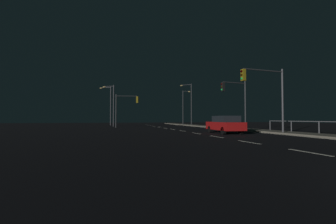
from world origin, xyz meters
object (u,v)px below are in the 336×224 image
(car, at_px, (225,124))
(traffic_light_far_right, at_px, (235,95))
(street_lamp_mid_block, at_px, (184,104))
(traffic_light_mid_left, at_px, (126,104))
(traffic_light_far_center, at_px, (265,86))
(street_lamp_across_street, at_px, (109,102))
(street_lamp_median, at_px, (190,100))
(street_lamp_corner, at_px, (112,101))

(car, xyz_separation_m, traffic_light_far_right, (3.23, 3.65, 3.04))
(traffic_light_far_right, relative_size, street_lamp_mid_block, 0.74)
(car, xyz_separation_m, traffic_light_mid_left, (-7.61, 15.63, 2.62))
(traffic_light_far_center, bearing_deg, car, 143.96)
(traffic_light_far_center, distance_m, street_lamp_across_street, 31.55)
(car, distance_m, traffic_light_far_center, 4.65)
(street_lamp_mid_block, bearing_deg, street_lamp_median, -92.98)
(car, distance_m, street_lamp_mid_block, 28.52)
(traffic_light_mid_left, relative_size, street_lamp_corner, 0.71)
(car, distance_m, street_lamp_median, 24.68)
(street_lamp_across_street, bearing_deg, street_lamp_median, -11.30)
(street_lamp_corner, distance_m, street_lamp_mid_block, 16.57)
(traffic_light_far_right, relative_size, street_lamp_corner, 0.77)
(traffic_light_mid_left, height_order, street_lamp_median, street_lamp_median)
(street_lamp_across_street, relative_size, street_lamp_mid_block, 1.04)
(street_lamp_across_street, bearing_deg, street_lamp_corner, -85.40)
(street_lamp_median, bearing_deg, street_lamp_mid_block, 87.02)
(traffic_light_far_right, height_order, street_lamp_across_street, street_lamp_across_street)
(traffic_light_far_right, bearing_deg, street_lamp_mid_block, 84.77)
(street_lamp_mid_block, bearing_deg, traffic_light_far_center, -95.22)
(car, height_order, traffic_light_mid_left, traffic_light_mid_left)
(street_lamp_corner, xyz_separation_m, street_lamp_mid_block, (15.09, 6.85, 0.24))
(street_lamp_mid_block, bearing_deg, street_lamp_across_street, -176.59)
(traffic_light_mid_left, xyz_separation_m, street_lamp_median, (12.83, 8.14, 1.49))
(street_lamp_median, relative_size, street_lamp_across_street, 1.07)
(traffic_light_mid_left, bearing_deg, car, -64.05)
(street_lamp_across_street, height_order, street_lamp_mid_block, street_lamp_across_street)
(street_lamp_corner, distance_m, street_lamp_across_street, 5.95)
(car, bearing_deg, street_lamp_median, 77.60)
(car, bearing_deg, traffic_light_far_right, 48.51)
(car, relative_size, street_lamp_median, 0.56)
(traffic_light_far_center, relative_size, traffic_light_mid_left, 1.12)
(street_lamp_median, xyz_separation_m, street_lamp_corner, (-14.88, -2.85, -0.74))
(traffic_light_far_center, bearing_deg, traffic_light_mid_left, 120.38)
(traffic_light_mid_left, distance_m, street_lamp_mid_block, 17.84)
(traffic_light_far_center, xyz_separation_m, street_lamp_corner, (-12.37, 22.89, 0.16))
(traffic_light_far_center, relative_size, street_lamp_mid_block, 0.77)
(car, height_order, street_lamp_mid_block, street_lamp_mid_block)
(car, height_order, street_lamp_corner, street_lamp_corner)
(traffic_light_far_center, xyz_separation_m, street_lamp_median, (2.51, 25.75, 0.89))
(traffic_light_far_center, height_order, traffic_light_mid_left, traffic_light_far_center)
(street_lamp_across_street, bearing_deg, traffic_light_mid_left, -77.32)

